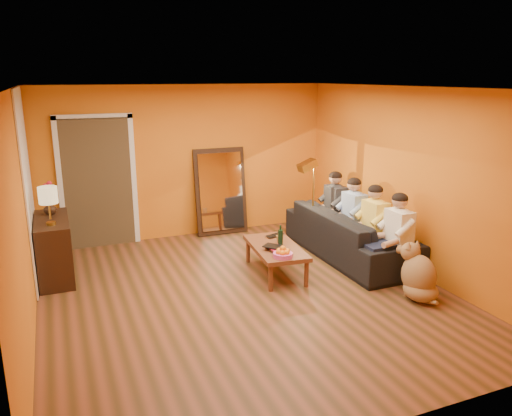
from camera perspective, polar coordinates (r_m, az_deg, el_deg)
name	(u,v)px	position (r m, az deg, el deg)	size (l,w,h in m)	color
room_shell	(235,191)	(6.45, -2.44, 2.00)	(5.00, 5.50, 2.60)	brown
white_accent	(28,185)	(7.44, -24.63, 2.39)	(0.02, 1.90, 2.58)	white
doorway_recess	(97,182)	(8.56, -17.68, 2.83)	(1.06, 0.30, 2.10)	#3F2D19
door_jamb_left	(60,187)	(8.42, -21.46, 2.30)	(0.08, 0.06, 2.20)	white
door_jamb_right	(134,181)	(8.51, -13.79, 3.03)	(0.08, 0.06, 2.20)	white
door_header	(92,116)	(8.30, -18.19, 9.91)	(1.22, 0.06, 0.08)	white
mirror_frame	(221,191)	(8.82, -4.07, 1.92)	(0.92, 0.06, 1.52)	#321D10
mirror_glass	(221,192)	(8.79, -3.98, 1.87)	(0.78, 0.02, 1.36)	white
sideboard	(54,248)	(7.46, -22.07, -4.30)	(0.44, 1.18, 0.85)	#321D10
table_lamp	(49,206)	(6.98, -22.57, 0.21)	(0.24, 0.24, 0.51)	beige
sofa	(349,234)	(7.86, 10.61, -2.93)	(0.98, 2.50, 0.73)	black
coffee_table	(275,260)	(7.11, 2.23, -5.93)	(0.62, 1.22, 0.42)	brown
floor_lamp	(313,206)	(8.04, 6.52, 0.27)	(0.30, 0.24, 1.44)	#BA9236
dog	(419,271)	(6.61, 18.13, -6.88)	(0.40, 0.63, 0.74)	#A47D4A
person_far_left	(398,237)	(7.09, 15.95, -3.15)	(0.70, 0.44, 1.22)	white
person_mid_left	(374,226)	(7.51, 13.38, -1.98)	(0.70, 0.44, 1.22)	#FCDC54
person_mid_right	(354,216)	(7.94, 11.09, -0.92)	(0.70, 0.44, 1.22)	#8DAADB
person_far_right	(335,208)	(8.39, 9.04, 0.02)	(0.70, 0.44, 1.22)	#303035
fruit_bowl	(283,251)	(6.59, 3.09, -4.98)	(0.26, 0.26, 0.16)	#E24FAB
wine_bottle	(280,236)	(6.97, 2.81, -3.20)	(0.07, 0.07, 0.31)	black
tumbler	(280,239)	(7.18, 2.73, -3.54)	(0.11, 0.11, 0.10)	#B27F3F
laptop	(277,236)	(7.41, 2.39, -3.24)	(0.30, 0.19, 0.02)	black
book_lower	(270,251)	(6.80, 1.56, -4.95)	(0.18, 0.24, 0.02)	#321D10
book_mid	(270,249)	(6.80, 1.61, -4.74)	(0.19, 0.27, 0.02)	red
book_upper	(270,248)	(6.77, 1.60, -4.63)	(0.18, 0.24, 0.02)	black
vase	(50,208)	(7.56, -22.48, 0.00)	(0.18, 0.18, 0.18)	#321D10
flowers	(48,189)	(7.50, -22.68, 1.98)	(0.17, 0.17, 0.48)	red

